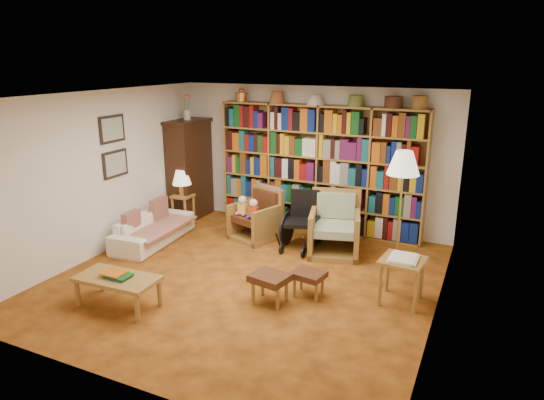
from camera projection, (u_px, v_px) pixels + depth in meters
The scene contains 23 objects.
floor at pixel (247, 278), 6.75m from camera, with size 5.00×5.00×0.00m, color #A95E1A.
ceiling at pixel (244, 96), 6.05m from camera, with size 5.00×5.00×0.00m, color silver.
wall_back at pixel (311, 158), 8.57m from camera, with size 5.00×5.00×0.00m, color silver.
wall_front at pixel (111, 262), 4.23m from camera, with size 5.00×5.00×0.00m, color silver.
wall_left at pixel (101, 174), 7.41m from camera, with size 5.00×5.00×0.00m, color silver.
wall_right at pixel (444, 218), 5.39m from camera, with size 5.00×5.00×0.00m, color silver.
bookshelf at pixel (319, 165), 8.37m from camera, with size 3.60×0.30×2.42m.
curio_cabinet at pixel (190, 168), 9.14m from camera, with size 0.50×0.95×2.40m.
framed_pictures at pixel (114, 147), 7.56m from camera, with size 0.03×0.52×0.97m.
sofa at pixel (153, 229), 8.01m from camera, with size 0.63×1.62×0.47m, color white.
sofa_throw at pixel (155, 226), 7.97m from camera, with size 0.75×1.40×0.04m, color #C2AD8E.
cushion_left at pixel (159, 210), 8.31m from camera, with size 0.12×0.39×0.39m, color maroon.
cushion_right at pixel (132, 222), 7.70m from camera, with size 0.11×0.36×0.36m, color maroon.
side_table_lamp at pixel (183, 203), 8.89m from camera, with size 0.35×0.35×0.55m.
table_lamp at pixel (182, 178), 8.75m from camera, with size 0.34×0.34×0.47m.
armchair_leather at pixel (258, 217), 8.22m from camera, with size 0.90×0.90×0.86m.
armchair_sage at pixel (336, 229), 7.60m from camera, with size 0.98×0.99×0.96m.
wheelchair at pixel (301, 222), 7.74m from camera, with size 0.57×0.75×0.94m.
floor_lamp at pixel (403, 168), 6.72m from camera, with size 0.46×0.46×1.73m.
side_table_papers at pixel (402, 266), 5.99m from camera, with size 0.56×0.56×0.61m.
footstool_a at pixel (270, 280), 6.01m from camera, with size 0.51×0.46×0.38m.
footstool_b at pixel (309, 276), 6.19m from camera, with size 0.44×0.39×0.34m.
coffee_table at pixel (117, 280), 5.92m from camera, with size 1.04×0.55×0.44m.
Camera 1 is at (2.92, -5.44, 2.97)m, focal length 32.00 mm.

